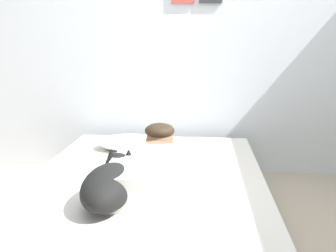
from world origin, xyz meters
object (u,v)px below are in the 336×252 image
object	(u,v)px
dog	(110,183)
coffee_cup	(172,155)
bed	(148,203)
cell_phone	(146,207)
pillow	(131,142)
person_lying	(153,164)

from	to	relation	value
dog	coffee_cup	xyz separation A→B (m)	(0.26, 0.73, -0.07)
bed	cell_phone	bearing A→B (deg)	-82.53
pillow	coffee_cup	world-z (taller)	pillow
bed	person_lying	distance (m)	0.29
coffee_cup	cell_phone	world-z (taller)	coffee_cup
pillow	cell_phone	size ratio (longest dim) A/B	3.71
person_lying	cell_phone	world-z (taller)	person_lying
pillow	dog	distance (m)	0.96
bed	cell_phone	xyz separation A→B (m)	(0.06, -0.44, 0.18)
bed	person_lying	xyz separation A→B (m)	(0.05, -0.07, 0.28)
person_lying	cell_phone	distance (m)	0.38
bed	cell_phone	size ratio (longest dim) A/B	14.43
pillow	dog	world-z (taller)	dog
person_lying	cell_phone	size ratio (longest dim) A/B	6.57
pillow	dog	xyz separation A→B (m)	(0.07, -0.96, 0.05)
coffee_cup	person_lying	bearing A→B (deg)	-100.54
person_lying	coffee_cup	xyz separation A→B (m)	(0.08, 0.41, -0.07)
person_lying	bed	bearing A→B (deg)	122.45
pillow	bed	bearing A→B (deg)	-70.21
dog	cell_phone	size ratio (longest dim) A/B	4.11
pillow	dog	size ratio (longest dim) A/B	0.90
person_lying	dog	xyz separation A→B (m)	(-0.18, -0.32, -0.00)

